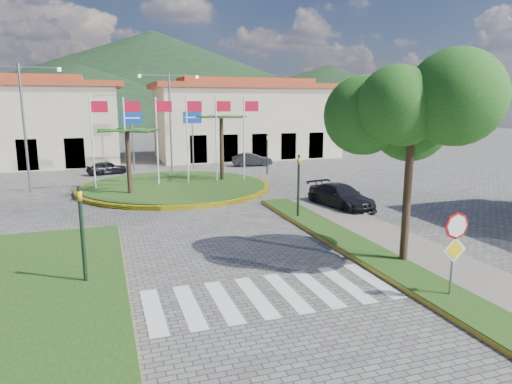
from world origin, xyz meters
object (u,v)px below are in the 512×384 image
object	(u,v)px
car_dark_a	(107,168)
car_dark_b	(252,160)
roundabout_island	(175,186)
car_side_right	(341,197)
stop_sign	(455,241)
deciduous_tree	(412,118)

from	to	relation	value
car_dark_a	car_dark_b	xyz separation A→B (m)	(12.47, 0.86, 0.05)
roundabout_island	car_side_right	xyz separation A→B (m)	(7.69, -8.55, 0.47)
stop_sign	car_side_right	xyz separation A→B (m)	(2.79, 11.49, -1.15)
stop_sign	car_side_right	distance (m)	11.88
stop_sign	deciduous_tree	size ratio (longest dim) A/B	0.39
roundabout_island	stop_sign	size ratio (longest dim) A/B	4.79
car_dark_a	car_dark_b	world-z (taller)	car_dark_b
car_dark_b	car_dark_a	bearing A→B (deg)	97.59
car_dark_a	deciduous_tree	bearing A→B (deg)	-176.08
deciduous_tree	car_dark_b	xyz separation A→B (m)	(2.83, 25.86, -4.59)
stop_sign	car_side_right	bearing A→B (deg)	76.34
roundabout_island	stop_sign	world-z (taller)	roundabout_island
stop_sign	car_dark_a	bearing A→B (deg)	107.88
roundabout_island	car_side_right	bearing A→B (deg)	-48.04
roundabout_island	stop_sign	distance (m)	20.69
car_dark_b	car_side_right	world-z (taller)	car_side_right
car_side_right	car_dark_b	bearing A→B (deg)	77.58
deciduous_tree	car_side_right	bearing A→B (deg)	75.47
deciduous_tree	car_side_right	size ratio (longest dim) A/B	1.53
roundabout_island	car_side_right	world-z (taller)	roundabout_island
deciduous_tree	car_side_right	world-z (taller)	deciduous_tree
deciduous_tree	car_side_right	xyz separation A→B (m)	(2.19, 8.45, -4.53)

